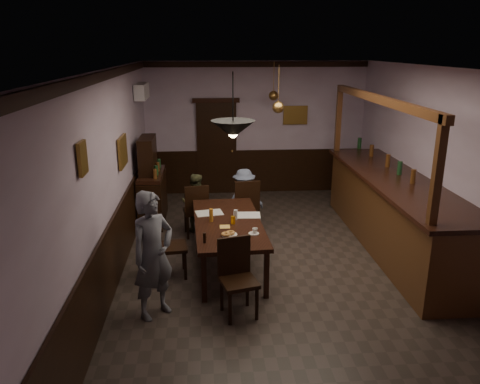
{
  "coord_description": "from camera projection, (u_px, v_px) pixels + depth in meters",
  "views": [
    {
      "loc": [
        -1.14,
        -6.57,
        3.29
      ],
      "look_at": [
        -0.63,
        0.27,
        1.15
      ],
      "focal_mm": 35.0,
      "sensor_mm": 36.0,
      "label": 1
    }
  ],
  "objects": [
    {
      "name": "room",
      "position": [
        284.0,
        174.0,
        6.87
      ],
      "size": [
        5.01,
        8.01,
        3.01
      ],
      "color": "#2D2621",
      "rests_on": "ground"
    },
    {
      "name": "dining_table",
      "position": [
        228.0,
        225.0,
        7.12
      ],
      "size": [
        1.11,
        2.25,
        0.75
      ],
      "rotation": [
        0.0,
        0.0,
        0.05
      ],
      "color": "black",
      "rests_on": "ground"
    },
    {
      "name": "chair_far_left",
      "position": [
        196.0,
        208.0,
        8.32
      ],
      "size": [
        0.48,
        0.48,
        0.98
      ],
      "rotation": [
        0.0,
        0.0,
        3.3
      ],
      "color": "black",
      "rests_on": "ground"
    },
    {
      "name": "chair_far_right",
      "position": [
        246.0,
        205.0,
        8.41
      ],
      "size": [
        0.49,
        0.49,
        1.04
      ],
      "rotation": [
        0.0,
        0.0,
        3.22
      ],
      "color": "black",
      "rests_on": "ground"
    },
    {
      "name": "chair_near",
      "position": [
        237.0,
        273.0,
        5.91
      ],
      "size": [
        0.53,
        0.53,
        1.0
      ],
      "rotation": [
        0.0,
        0.0,
        0.26
      ],
      "color": "black",
      "rests_on": "ground"
    },
    {
      "name": "chair_side",
      "position": [
        166.0,
        242.0,
        6.86
      ],
      "size": [
        0.48,
        0.48,
        0.99
      ],
      "rotation": [
        0.0,
        0.0,
        1.69
      ],
      "color": "black",
      "rests_on": "ground"
    },
    {
      "name": "person_standing",
      "position": [
        153.0,
        255.0,
        5.77
      ],
      "size": [
        0.71,
        0.7,
        1.65
      ],
      "primitive_type": "imported",
      "rotation": [
        0.0,
        0.0,
        0.75
      ],
      "color": "slate",
      "rests_on": "ground"
    },
    {
      "name": "person_seated_left",
      "position": [
        195.0,
        203.0,
        8.58
      ],
      "size": [
        0.6,
        0.5,
        1.1
      ],
      "primitive_type": "imported",
      "rotation": [
        0.0,
        0.0,
        2.97
      ],
      "color": "#4C4E2F",
      "rests_on": "ground"
    },
    {
      "name": "person_seated_right",
      "position": [
        244.0,
        199.0,
        8.67
      ],
      "size": [
        0.81,
        0.55,
        1.16
      ],
      "primitive_type": "imported",
      "rotation": [
        0.0,
        0.0,
        3.31
      ],
      "color": "slate",
      "rests_on": "ground"
    },
    {
      "name": "newspaper_left",
      "position": [
        209.0,
        213.0,
        7.45
      ],
      "size": [
        0.47,
        0.37,
        0.01
      ],
      "primitive_type": "cube",
      "rotation": [
        0.0,
        0.0,
        0.19
      ],
      "color": "silver",
      "rests_on": "dining_table"
    },
    {
      "name": "newspaper_right",
      "position": [
        247.0,
        215.0,
        7.35
      ],
      "size": [
        0.44,
        0.32,
        0.01
      ],
      "primitive_type": "cube",
      "rotation": [
        0.0,
        0.0,
        -0.06
      ],
      "color": "silver",
      "rests_on": "dining_table"
    },
    {
      "name": "napkin",
      "position": [
        225.0,
        227.0,
        6.88
      ],
      "size": [
        0.16,
        0.16,
        0.0
      ],
      "primitive_type": "cube",
      "rotation": [
        0.0,
        0.0,
        0.05
      ],
      "color": "#E7B455",
      "rests_on": "dining_table"
    },
    {
      "name": "saucer",
      "position": [
        254.0,
        234.0,
        6.62
      ],
      "size": [
        0.15,
        0.15,
        0.01
      ],
      "primitive_type": "cylinder",
      "color": "white",
      "rests_on": "dining_table"
    },
    {
      "name": "coffee_cup",
      "position": [
        255.0,
        231.0,
        6.61
      ],
      "size": [
        0.08,
        0.08,
        0.07
      ],
      "primitive_type": "imported",
      "rotation": [
        0.0,
        0.0,
        0.05
      ],
      "color": "white",
      "rests_on": "saucer"
    },
    {
      "name": "pastry_plate",
      "position": [
        229.0,
        235.0,
        6.57
      ],
      "size": [
        0.22,
        0.22,
        0.01
      ],
      "primitive_type": "cylinder",
      "color": "white",
      "rests_on": "dining_table"
    },
    {
      "name": "pastry_ring_a",
      "position": [
        226.0,
        234.0,
        6.52
      ],
      "size": [
        0.13,
        0.13,
        0.04
      ],
      "primitive_type": "torus",
      "color": "#C68C47",
      "rests_on": "pastry_plate"
    },
    {
      "name": "pastry_ring_b",
      "position": [
        230.0,
        233.0,
        6.57
      ],
      "size": [
        0.13,
        0.13,
        0.04
      ],
      "primitive_type": "torus",
      "color": "#C68C47",
      "rests_on": "pastry_plate"
    },
    {
      "name": "soda_can",
      "position": [
        233.0,
        220.0,
        6.98
      ],
      "size": [
        0.07,
        0.07,
        0.12
      ],
      "primitive_type": "cylinder",
      "color": "#FDA015",
      "rests_on": "dining_table"
    },
    {
      "name": "beer_glass",
      "position": [
        211.0,
        215.0,
        7.07
      ],
      "size": [
        0.06,
        0.06,
        0.2
      ],
      "primitive_type": "cylinder",
      "color": "#BF721E",
      "rests_on": "dining_table"
    },
    {
      "name": "water_glass",
      "position": [
        236.0,
        215.0,
        7.17
      ],
      "size": [
        0.06,
        0.06,
        0.15
      ],
      "primitive_type": "cylinder",
      "color": "silver",
      "rests_on": "dining_table"
    },
    {
      "name": "pepper_mill",
      "position": [
        205.0,
        238.0,
        6.31
      ],
      "size": [
        0.04,
        0.04,
        0.14
      ],
      "primitive_type": "cylinder",
      "color": "black",
      "rests_on": "dining_table"
    },
    {
      "name": "sideboard",
      "position": [
        152.0,
        188.0,
        9.04
      ],
      "size": [
        0.45,
        1.26,
        1.67
      ],
      "color": "black",
      "rests_on": "ground"
    },
    {
      "name": "bar_counter",
      "position": [
        394.0,
        211.0,
        7.85
      ],
      "size": [
        1.06,
        4.58,
        2.56
      ],
      "color": "#472C12",
      "rests_on": "ground"
    },
    {
      "name": "door_back",
      "position": [
        217.0,
        149.0,
        10.7
      ],
      "size": [
        0.9,
        0.06,
        2.1
      ],
      "primitive_type": "cube",
      "color": "black",
      "rests_on": "ground"
    },
    {
      "name": "ac_unit",
      "position": [
        142.0,
        91.0,
        9.18
      ],
      "size": [
        0.2,
        0.85,
        0.3
      ],
      "color": "white",
      "rests_on": "ground"
    },
    {
      "name": "picture_left_small",
      "position": [
        82.0,
        158.0,
        4.98
      ],
      "size": [
        0.04,
        0.28,
        0.36
      ],
      "color": "olive",
      "rests_on": "ground"
    },
    {
      "name": "picture_left_large",
      "position": [
        123.0,
        151.0,
        7.4
      ],
      "size": [
        0.04,
        0.62,
        0.48
      ],
      "color": "olive",
      "rests_on": "ground"
    },
    {
      "name": "picture_back",
      "position": [
        295.0,
        115.0,
        10.62
      ],
      "size": [
        0.55,
        0.04,
        0.42
      ],
      "color": "olive",
      "rests_on": "ground"
    },
    {
      "name": "pendant_iron",
      "position": [
        233.0,
        129.0,
        5.88
      ],
      "size": [
        0.56,
        0.56,
        0.82
      ],
      "color": "black",
      "rests_on": "ground"
    },
    {
      "name": "pendant_brass_mid",
      "position": [
        278.0,
        107.0,
        7.96
      ],
      "size": [
        0.2,
        0.2,
        0.81
      ],
      "color": "#BF8C3F",
      "rests_on": "ground"
    },
    {
      "name": "pendant_brass_far",
      "position": [
        273.0,
        96.0,
        9.84
      ],
      "size": [
        0.2,
        0.2,
        0.81
      ],
      "color": "#BF8C3F",
      "rests_on": "ground"
    }
  ]
}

